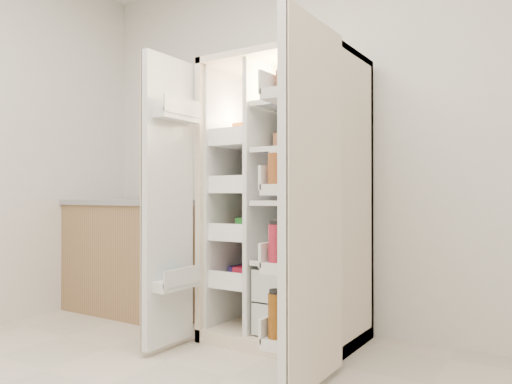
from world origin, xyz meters
The scene contains 5 objects.
wall_back centered at (0.00, 2.00, 1.35)m, with size 4.00×0.02×2.70m, color silver.
refrigerator centered at (-0.05, 1.65, 0.74)m, with size 0.92×0.70×1.80m.
freezer_door centered at (-0.57, 1.05, 0.89)m, with size 0.15×0.40×1.72m.
fridge_door centered at (0.41, 0.96, 0.87)m, with size 0.17×0.58×1.72m.
kitchen_counter centered at (-1.42, 1.65, 0.45)m, with size 1.23×0.65×0.89m.
Camera 1 is at (1.44, -1.12, 0.92)m, focal length 34.00 mm.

